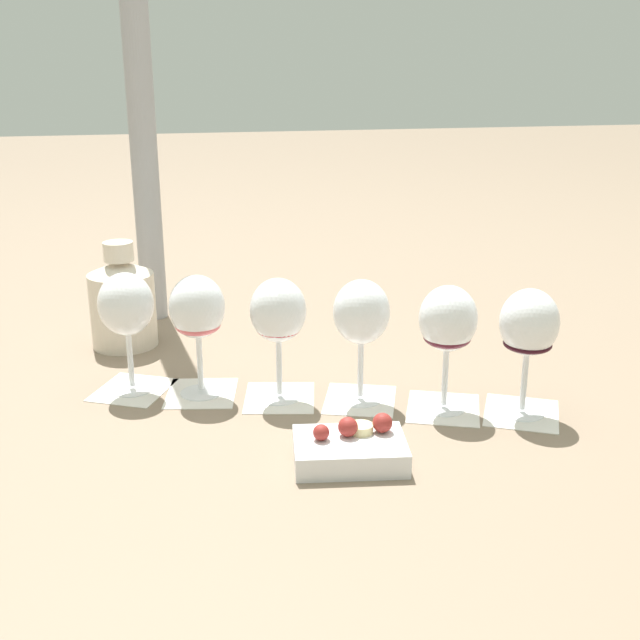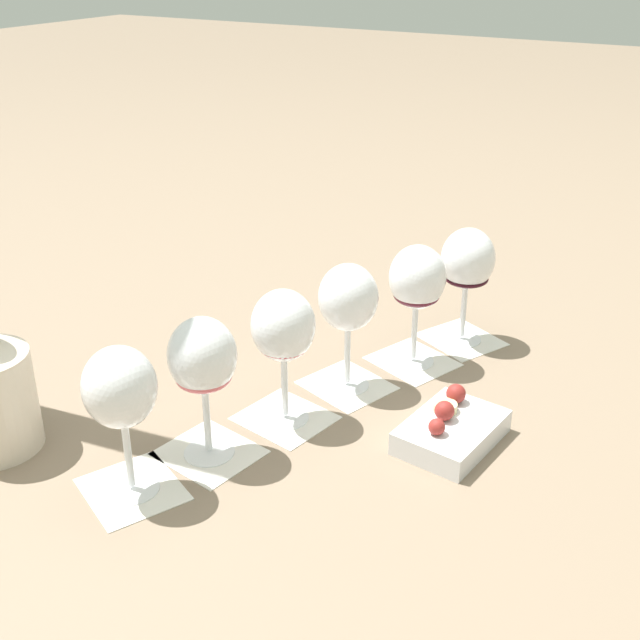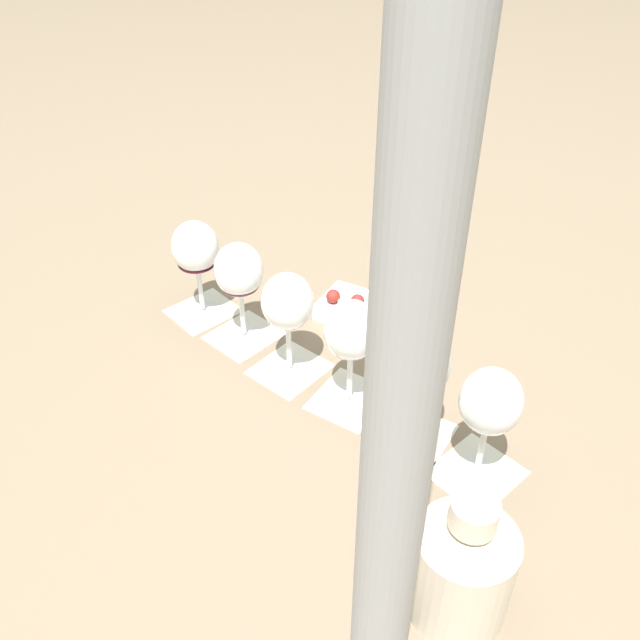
{
  "view_description": "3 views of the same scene",
  "coord_description": "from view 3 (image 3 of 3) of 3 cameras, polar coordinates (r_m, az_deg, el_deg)",
  "views": [
    {
      "loc": [
        -0.21,
        -1.03,
        0.47
      ],
      "look_at": [
        0.0,
        -0.0,
        0.12
      ],
      "focal_mm": 45.0,
      "sensor_mm": 36.0,
      "label": 1
    },
    {
      "loc": [
        -0.79,
        -0.45,
        0.56
      ],
      "look_at": [
        0.0,
        -0.0,
        0.12
      ],
      "focal_mm": 45.0,
      "sensor_mm": 36.0,
      "label": 2
    },
    {
      "loc": [
        -0.29,
        0.73,
        0.71
      ],
      "look_at": [
        0.0,
        -0.0,
        0.12
      ],
      "focal_mm": 38.0,
      "sensor_mm": 36.0,
      "label": 3
    }
  ],
  "objects": [
    {
      "name": "tasting_card_1",
      "position": [
        0.99,
        7.76,
        -9.65
      ],
      "size": [
        0.12,
        0.12,
        0.0
      ],
      "color": "silver",
      "rests_on": "ground_plane"
    },
    {
      "name": "ground_plane",
      "position": [
        1.06,
        -0.01,
        -5.3
      ],
      "size": [
        8.0,
        8.0,
        0.0
      ],
      "primitive_type": "plane",
      "color": "#7F6B56"
    },
    {
      "name": "wine_glass_2",
      "position": [
        0.95,
        2.65,
        -1.25
      ],
      "size": [
        0.08,
        0.08,
        0.18
      ],
      "color": "white",
      "rests_on": "tasting_card_2"
    },
    {
      "name": "tasting_card_2",
      "position": [
        1.03,
        2.46,
        -6.65
      ],
      "size": [
        0.12,
        0.13,
        0.0
      ],
      "color": "silver",
      "rests_on": "ground_plane"
    },
    {
      "name": "tasting_card_3",
      "position": [
        1.09,
        -2.57,
        -4.13
      ],
      "size": [
        0.13,
        0.14,
        0.0
      ],
      "color": "silver",
      "rests_on": "ground_plane"
    },
    {
      "name": "wine_glass_5",
      "position": [
        1.16,
        -10.44,
        5.74
      ],
      "size": [
        0.08,
        0.08,
        0.18
      ],
      "color": "white",
      "rests_on": "tasting_card_5"
    },
    {
      "name": "tasting_card_5",
      "position": [
        1.23,
        -9.81,
        0.77
      ],
      "size": [
        0.14,
        0.14,
        0.0
      ],
      "color": "silver",
      "rests_on": "ground_plane"
    },
    {
      "name": "tasting_card_4",
      "position": [
        1.16,
        -6.4,
        -1.28
      ],
      "size": [
        0.13,
        0.14,
        0.0
      ],
      "color": "silver",
      "rests_on": "ground_plane"
    },
    {
      "name": "snack_dish",
      "position": [
        1.18,
        3.31,
        0.88
      ],
      "size": [
        0.15,
        0.11,
        0.05
      ],
      "color": "silver",
      "rests_on": "ground_plane"
    },
    {
      "name": "ceramic_vase",
      "position": [
        0.77,
        11.95,
        -19.56
      ],
      "size": [
        0.11,
        0.11,
        0.18
      ],
      "color": "beige",
      "rests_on": "ground_plane"
    },
    {
      "name": "wine_glass_0",
      "position": [
        0.87,
        14.13,
        -7.06
      ],
      "size": [
        0.08,
        0.08,
        0.18
      ],
      "color": "white",
      "rests_on": "tasting_card_0"
    },
    {
      "name": "tasting_card_0",
      "position": [
        0.96,
        13.02,
        -12.41
      ],
      "size": [
        0.14,
        0.14,
        0.0
      ],
      "color": "silver",
      "rests_on": "ground_plane"
    },
    {
      "name": "wine_glass_4",
      "position": [
        1.09,
        -6.83,
        3.85
      ],
      "size": [
        0.08,
        0.08,
        0.18
      ],
      "color": "white",
      "rests_on": "tasting_card_4"
    },
    {
      "name": "wine_glass_1",
      "position": [
        0.9,
        8.39,
        -4.23
      ],
      "size": [
        0.08,
        0.08,
        0.18
      ],
      "color": "white",
      "rests_on": "tasting_card_1"
    },
    {
      "name": "umbrella_pole",
      "position": [
        0.37,
        7.62,
        -0.04
      ],
      "size": [
        0.05,
        0.05,
        0.98
      ],
      "color": "#99999E",
      "rests_on": "ground_plane"
    },
    {
      "name": "wine_glass_3",
      "position": [
        1.01,
        -2.75,
        1.18
      ],
      "size": [
        0.08,
        0.08,
        0.18
      ],
      "color": "white",
      "rests_on": "tasting_card_3"
    }
  ]
}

